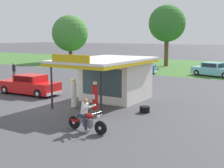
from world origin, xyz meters
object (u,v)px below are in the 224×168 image
Objects in this scene: gas_pump_offside at (95,98)px; spare_tire_stack at (145,109)px; gas_pump_nearside at (74,95)px; motorcycle_with_rider at (86,118)px; bystander_leaning_by_kiosk at (14,71)px; bystander_standing_back_lot at (100,67)px; parked_car_back_row_far_right at (101,64)px; parked_car_back_row_far_left at (134,67)px; featured_classic_sedan at (29,85)px; parked_car_back_row_left at (214,70)px.

spare_tire_stack is (2.63, 1.30, -0.65)m from gas_pump_offside.
gas_pump_nearside is 0.83× the size of motorcycle_with_rider.
motorcycle_with_rider is 4.81m from spare_tire_stack.
gas_pump_nearside reaches higher than bystander_leaning_by_kiosk.
bystander_standing_back_lot reaches higher than spare_tire_stack.
parked_car_back_row_far_right is at bearing 122.84° from motorcycle_with_rider.
bystander_leaning_by_kiosk is (-14.82, 6.59, 0.09)m from gas_pump_offside.
parked_car_back_row_far_left reaches higher than parked_car_back_row_far_right.
gas_pump_offside is 0.35× the size of featured_classic_sedan.
bystander_standing_back_lot is (-12.36, -4.58, 0.10)m from parked_car_back_row_left.
gas_pump_offside is 3.05× the size of spare_tire_stack.
bystander_standing_back_lot is at bearing 123.62° from gas_pump_offside.
gas_pump_nearside reaches higher than featured_classic_sedan.
gas_pump_nearside is at bearing -17.02° from featured_classic_sedan.
motorcycle_with_rider reaches higher than featured_classic_sedan.
spare_tire_stack is at bearing -87.70° from parked_car_back_row_left.
parked_car_back_row_far_right is 1.02× the size of parked_car_back_row_far_left.
parked_car_back_row_left is 9.19m from parked_car_back_row_far_left.
parked_car_back_row_far_left is (-7.05, 18.13, -0.12)m from gas_pump_offside.
parked_car_back_row_left reaches higher than featured_classic_sedan.
gas_pump_nearside reaches higher than parked_car_back_row_far_right.
gas_pump_offside is 7.67m from featured_classic_sedan.
gas_pump_nearside is at bearing -59.99° from parked_car_back_row_far_right.
gas_pump_nearside is 22.88m from parked_car_back_row_far_right.
bystander_leaning_by_kiosk is at bearing -115.18° from bystander_standing_back_lot.
parked_car_back_row_left is 3.64× the size of bystander_standing_back_lot.
motorcycle_with_rider is 23.81m from parked_car_back_row_left.
spare_tire_stack is at bearing -49.68° from parked_car_back_row_far_right.
parked_car_back_row_left is (3.50, 20.38, -0.15)m from gas_pump_nearside.
parked_car_back_row_far_right is (-14.94, -0.56, -0.03)m from parked_car_back_row_left.
gas_pump_nearside is at bearing 136.00° from motorcycle_with_rider.
motorcycle_with_rider reaches higher than parked_car_back_row_left.
parked_car_back_row_left reaches higher than spare_tire_stack.
bystander_standing_back_lot reaches higher than parked_car_back_row_far_right.
gas_pump_nearside is 18.11m from bystander_standing_back_lot.
bystander_leaning_by_kiosk is (-16.69, -13.78, 0.22)m from parked_car_back_row_left.
bystander_standing_back_lot is at bearing -159.66° from parked_car_back_row_left.
gas_pump_nearside reaches higher than motorcycle_with_rider.
motorcycle_with_rider is at bearing -57.16° from parked_car_back_row_far_right.
spare_tire_stack is at bearing 16.97° from gas_pump_nearside.
parked_car_back_row_far_left is at bearing 119.91° from spare_tire_stack.
gas_pump_offside is 1.05× the size of bystander_leaning_by_kiosk.
parked_car_back_row_far_left reaches higher than bystander_standing_back_lot.
motorcycle_with_rider is at bearing -30.91° from bystander_leaning_by_kiosk.
gas_pump_offside is 3.94m from motorcycle_with_rider.
parked_car_back_row_far_right is at bearing 130.32° from spare_tire_stack.
motorcycle_with_rider is at bearing -98.47° from spare_tire_stack.
parked_car_back_row_far_left reaches higher than featured_classic_sedan.
parked_car_back_row_far_left is (-8.92, -2.24, 0.02)m from parked_car_back_row_left.
parked_car_back_row_left is at bearing 39.55° from bystander_leaning_by_kiosk.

